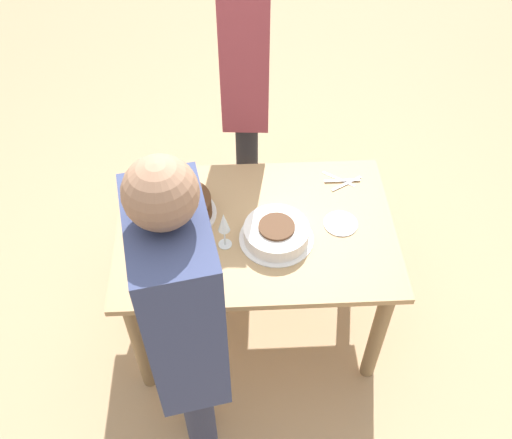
{
  "coord_description": "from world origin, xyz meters",
  "views": [
    {
      "loc": [
        0.08,
        1.66,
        2.61
      ],
      "look_at": [
        0.0,
        0.0,
        0.78
      ],
      "focal_mm": 40.0,
      "sensor_mm": 36.0,
      "label": 1
    }
  ],
  "objects_px": {
    "cake_front_chocolate": "(181,207)",
    "person_cutting": "(246,71)",
    "person_watching": "(183,323)",
    "wine_glass_near": "(224,224)",
    "wine_glass_far": "(199,244)",
    "cake_center_white": "(276,233)"
  },
  "relations": [
    {
      "from": "cake_center_white",
      "to": "person_cutting",
      "type": "xyz_separation_m",
      "value": [
        0.1,
        -0.77,
        0.3
      ]
    },
    {
      "from": "cake_center_white",
      "to": "wine_glass_far",
      "type": "xyz_separation_m",
      "value": [
        0.32,
        0.13,
        0.1
      ]
    },
    {
      "from": "cake_center_white",
      "to": "person_watching",
      "type": "relative_size",
      "value": 0.19
    },
    {
      "from": "wine_glass_near",
      "to": "person_cutting",
      "type": "xyz_separation_m",
      "value": [
        -0.12,
        -0.8,
        0.2
      ]
    },
    {
      "from": "wine_glass_far",
      "to": "cake_front_chocolate",
      "type": "bearing_deg",
      "value": -72.49
    },
    {
      "from": "wine_glass_far",
      "to": "person_watching",
      "type": "xyz_separation_m",
      "value": [
        0.03,
        0.48,
        0.18
      ]
    },
    {
      "from": "person_cutting",
      "to": "person_watching",
      "type": "bearing_deg",
      "value": -6.15
    },
    {
      "from": "wine_glass_far",
      "to": "person_cutting",
      "type": "height_order",
      "value": "person_cutting"
    },
    {
      "from": "cake_front_chocolate",
      "to": "person_cutting",
      "type": "distance_m",
      "value": 0.74
    },
    {
      "from": "wine_glass_far",
      "to": "person_watching",
      "type": "relative_size",
      "value": 0.12
    },
    {
      "from": "wine_glass_far",
      "to": "person_cutting",
      "type": "bearing_deg",
      "value": -103.82
    },
    {
      "from": "wine_glass_near",
      "to": "person_watching",
      "type": "xyz_separation_m",
      "value": [
        0.13,
        0.58,
        0.19
      ]
    },
    {
      "from": "cake_front_chocolate",
      "to": "wine_glass_near",
      "type": "distance_m",
      "value": 0.28
    },
    {
      "from": "cake_center_white",
      "to": "cake_front_chocolate",
      "type": "xyz_separation_m",
      "value": [
        0.41,
        -0.16,
        0.01
      ]
    },
    {
      "from": "wine_glass_near",
      "to": "wine_glass_far",
      "type": "height_order",
      "value": "wine_glass_far"
    },
    {
      "from": "cake_front_chocolate",
      "to": "wine_glass_far",
      "type": "bearing_deg",
      "value": 107.51
    },
    {
      "from": "cake_center_white",
      "to": "person_cutting",
      "type": "bearing_deg",
      "value": -82.81
    },
    {
      "from": "person_watching",
      "to": "wine_glass_far",
      "type": "bearing_deg",
      "value": -14.18
    },
    {
      "from": "person_watching",
      "to": "wine_glass_near",
      "type": "bearing_deg",
      "value": -23.1
    },
    {
      "from": "person_cutting",
      "to": "wine_glass_near",
      "type": "bearing_deg",
      "value": -4.68
    },
    {
      "from": "cake_front_chocolate",
      "to": "wine_glass_far",
      "type": "relative_size",
      "value": 1.55
    },
    {
      "from": "cake_front_chocolate",
      "to": "wine_glass_far",
      "type": "height_order",
      "value": "wine_glass_far"
    }
  ]
}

